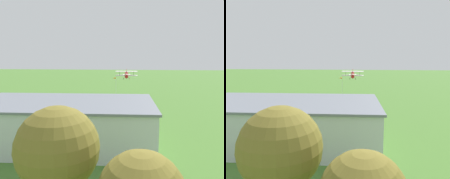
% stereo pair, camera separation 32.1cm
% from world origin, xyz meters
% --- Properties ---
extents(ground_plane, '(400.00, 400.00, 0.00)m').
position_xyz_m(ground_plane, '(0.00, 0.00, 0.00)').
color(ground_plane, '#47752D').
extents(hangar, '(31.55, 17.66, 7.35)m').
position_xyz_m(hangar, '(2.20, 38.71, 3.68)').
color(hangar, silver).
rests_on(hangar, ground_plane).
extents(biplane, '(7.87, 7.55, 3.85)m').
position_xyz_m(biplane, '(-7.30, -3.36, 8.80)').
color(biplane, '#B21E1E').
extents(car_yellow, '(2.31, 4.31, 1.71)m').
position_xyz_m(car_yellow, '(-11.86, 24.40, 0.88)').
color(car_yellow, gold).
rests_on(car_yellow, ground_plane).
extents(car_black, '(2.30, 4.47, 1.69)m').
position_xyz_m(car_black, '(12.91, 22.98, 0.87)').
color(car_black, black).
rests_on(car_black, ground_plane).
extents(car_white, '(2.25, 4.75, 1.53)m').
position_xyz_m(car_white, '(20.27, 24.61, 0.81)').
color(car_white, white).
rests_on(car_white, ground_plane).
extents(person_by_parked_cars, '(0.51, 0.51, 1.57)m').
position_xyz_m(person_by_parked_cars, '(15.69, 18.68, 0.78)').
color(person_by_parked_cars, beige).
rests_on(person_by_parked_cars, ground_plane).
extents(person_watching_takeoff, '(0.51, 0.51, 1.52)m').
position_xyz_m(person_watching_takeoff, '(-8.12, 24.44, 0.75)').
color(person_watching_takeoff, beige).
rests_on(person_watching_takeoff, ground_plane).
extents(person_beside_truck, '(0.52, 0.52, 1.73)m').
position_xyz_m(person_beside_truck, '(-0.21, 18.81, 0.86)').
color(person_beside_truck, '#72338C').
rests_on(person_beside_truck, ground_plane).
extents(person_near_hangar_door, '(0.53, 0.53, 1.65)m').
position_xyz_m(person_near_hangar_door, '(13.13, 19.80, 0.82)').
color(person_near_hangar_door, beige).
rests_on(person_near_hangar_door, ground_plane).
extents(tree_behind_hangar_left, '(6.82, 6.82, 10.89)m').
position_xyz_m(tree_behind_hangar_left, '(-3.85, 58.18, 7.45)').
color(tree_behind_hangar_left, brown).
rests_on(tree_behind_hangar_left, ground_plane).
extents(windsock, '(1.46, 1.24, 6.81)m').
position_xyz_m(windsock, '(-2.10, -14.29, 5.97)').
color(windsock, silver).
rests_on(windsock, ground_plane).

